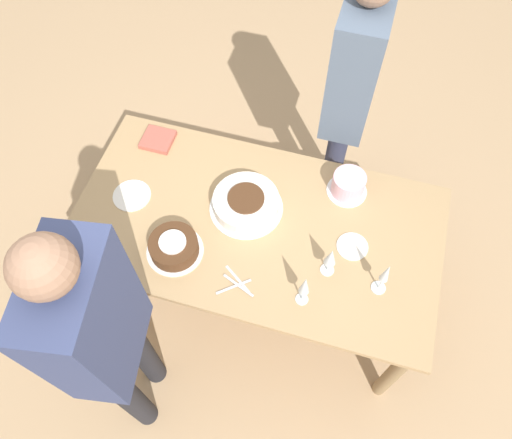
% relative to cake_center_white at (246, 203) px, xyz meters
% --- Properties ---
extents(ground_plane, '(12.00, 12.00, 0.00)m').
position_rel_cake_center_white_xyz_m(ground_plane, '(0.07, -0.08, -0.78)').
color(ground_plane, tan).
extents(dining_table, '(1.79, 0.95, 0.74)m').
position_rel_cake_center_white_xyz_m(dining_table, '(0.07, -0.08, -0.14)').
color(dining_table, tan).
rests_on(dining_table, ground_plane).
extents(cake_center_white, '(0.36, 0.36, 0.09)m').
position_rel_cake_center_white_xyz_m(cake_center_white, '(0.00, 0.00, 0.00)').
color(cake_center_white, white).
rests_on(cake_center_white, dining_table).
extents(cake_front_chocolate, '(0.27, 0.27, 0.10)m').
position_rel_cake_center_white_xyz_m(cake_front_chocolate, '(-0.25, -0.32, 0.00)').
color(cake_front_chocolate, white).
rests_on(cake_front_chocolate, dining_table).
extents(cake_back_decorated, '(0.20, 0.20, 0.12)m').
position_rel_cake_center_white_xyz_m(cake_back_decorated, '(0.46, 0.24, 0.02)').
color(cake_back_decorated, white).
rests_on(cake_back_decorated, dining_table).
extents(wine_glass_near, '(0.07, 0.07, 0.23)m').
position_rel_cake_center_white_xyz_m(wine_glass_near, '(0.69, -0.24, 0.11)').
color(wine_glass_near, silver).
rests_on(wine_glass_near, dining_table).
extents(wine_glass_far, '(0.06, 0.06, 0.20)m').
position_rel_cake_center_white_xyz_m(wine_glass_far, '(0.45, -0.22, 0.09)').
color(wine_glass_far, silver).
rests_on(wine_glass_far, dining_table).
extents(wine_glass_extra, '(0.06, 0.06, 0.23)m').
position_rel_cake_center_white_xyz_m(wine_glass_extra, '(0.38, -0.39, 0.11)').
color(wine_glass_extra, silver).
rests_on(wine_glass_extra, dining_table).
extents(dessert_plate_left, '(0.19, 0.19, 0.01)m').
position_rel_cake_center_white_xyz_m(dessert_plate_left, '(-0.57, -0.09, -0.04)').
color(dessert_plate_left, white).
rests_on(dessert_plate_left, dining_table).
extents(dessert_plate_right, '(0.15, 0.15, 0.01)m').
position_rel_cake_center_white_xyz_m(dessert_plate_right, '(0.54, -0.07, -0.04)').
color(dessert_plate_right, white).
rests_on(dessert_plate_right, dining_table).
extents(fork_pile, '(0.17, 0.15, 0.01)m').
position_rel_cake_center_white_xyz_m(fork_pile, '(0.08, -0.40, -0.04)').
color(fork_pile, silver).
rests_on(fork_pile, dining_table).
extents(napkin_stack, '(0.16, 0.15, 0.03)m').
position_rel_cake_center_white_xyz_m(napkin_stack, '(-0.58, 0.27, -0.03)').
color(napkin_stack, '#B75B4C').
rests_on(napkin_stack, dining_table).
extents(person_cutting, '(0.28, 0.43, 1.72)m').
position_rel_cake_center_white_xyz_m(person_cutting, '(-0.29, -0.85, 0.26)').
color(person_cutting, '#232328').
rests_on(person_cutting, ground_plane).
extents(person_watching, '(0.22, 0.40, 1.68)m').
position_rel_cake_center_white_xyz_m(person_watching, '(0.35, 0.67, 0.23)').
color(person_watching, '#2D334C').
rests_on(person_watching, ground_plane).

